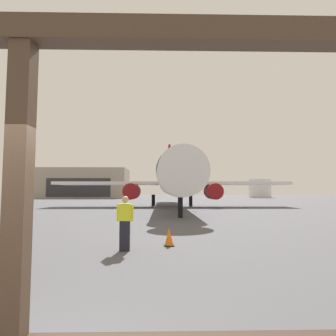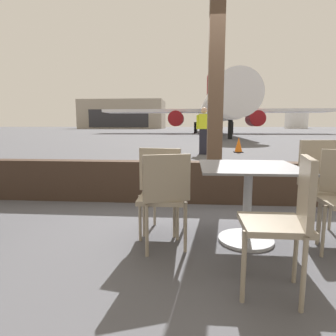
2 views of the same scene
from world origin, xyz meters
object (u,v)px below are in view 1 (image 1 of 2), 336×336
(distant_hangar, at_px, (85,183))
(ground_crew_worker, at_px, (125,222))
(airplane, at_px, (173,181))
(fuel_storage_tank, at_px, (260,189))
(traffic_cone, at_px, (169,237))

(distant_hangar, bearing_deg, ground_crew_worker, -74.47)
(airplane, height_order, fuel_storage_tank, airplane)
(airplane, xyz_separation_m, ground_crew_worker, (-2.52, -26.09, -2.25))
(ground_crew_worker, height_order, distant_hangar, distant_hangar)
(distant_hangar, bearing_deg, airplane, -64.30)
(traffic_cone, bearing_deg, fuel_storage_tank, 69.27)
(traffic_cone, bearing_deg, airplane, 87.55)
(traffic_cone, bearing_deg, distant_hangar, 106.74)
(airplane, xyz_separation_m, fuel_storage_tank, (28.11, 51.88, -0.45))
(ground_crew_worker, relative_size, traffic_cone, 2.81)
(ground_crew_worker, bearing_deg, traffic_cone, 30.39)
(ground_crew_worker, height_order, fuel_storage_tank, fuel_storage_tank)
(distant_hangar, xyz_separation_m, fuel_storage_tank, (51.23, 3.85, -1.39))
(ground_crew_worker, bearing_deg, airplane, 84.48)
(distant_hangar, relative_size, fuel_storage_tank, 3.69)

